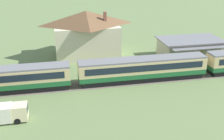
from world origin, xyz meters
The scene contains 5 objects.
passenger_train centered at (-17.86, -0.73, 2.17)m, with size 112.26×3.13×3.91m.
railway_track centered at (-9.34, -0.73, 0.01)m, with size 162.55×3.60×0.04m.
station_building centered at (-5.28, 8.48, 1.94)m, with size 12.63×8.78×3.83m.
station_house_brown_roof centered at (-25.68, 13.73, 4.81)m, with size 13.66×9.46×9.31m.
delivery_truck_cream centered at (-39.21, -9.41, 1.22)m, with size 6.34×2.01×2.27m.
Camera 1 is at (-31.76, -41.77, 19.45)m, focal length 45.00 mm.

